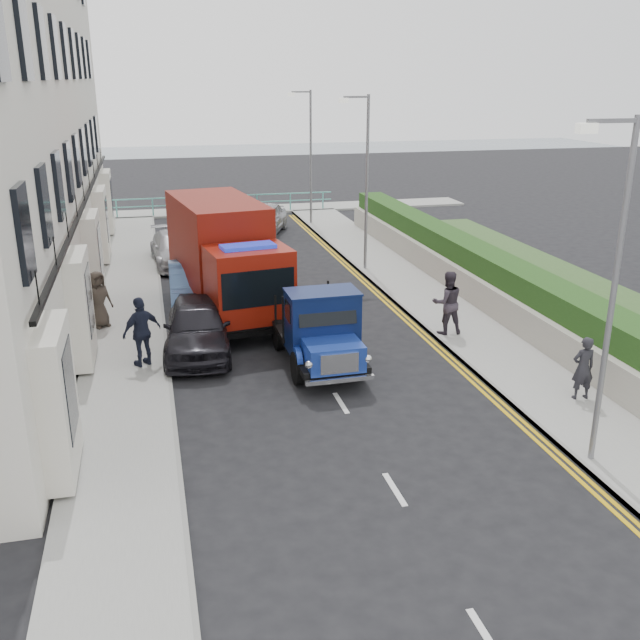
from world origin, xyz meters
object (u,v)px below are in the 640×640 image
(lamp_near, at_px, (610,279))
(lamp_mid, at_px, (364,173))
(bedford_lorry, at_px, (321,334))
(red_lorry, at_px, (224,255))
(lamp_far, at_px, (308,150))
(pedestrian_east_near, at_px, (583,368))
(parked_car_front, at_px, (198,326))

(lamp_near, relative_size, lamp_mid, 1.00)
(lamp_mid, distance_m, bedford_lorry, 11.05)
(red_lorry, bearing_deg, lamp_far, 58.26)
(lamp_far, bearing_deg, bedford_lorry, -101.83)
(red_lorry, xyz_separation_m, pedestrian_east_near, (7.65, -9.18, -1.08))
(pedestrian_east_near, bearing_deg, red_lorry, -48.27)
(parked_car_front, height_order, pedestrian_east_near, pedestrian_east_near)
(lamp_mid, height_order, bedford_lorry, lamp_mid)
(lamp_mid, xyz_separation_m, bedford_lorry, (-4.15, -9.81, -2.96))
(lamp_far, bearing_deg, pedestrian_east_near, -86.19)
(lamp_near, xyz_separation_m, bedford_lorry, (-4.15, 6.19, -2.96))
(lamp_near, relative_size, bedford_lorry, 1.45)
(lamp_mid, bearing_deg, parked_car_front, -133.71)
(pedestrian_east_near, bearing_deg, lamp_mid, -81.43)
(pedestrian_east_near, bearing_deg, lamp_near, 61.50)
(lamp_near, height_order, red_lorry, lamp_near)
(lamp_mid, relative_size, lamp_far, 1.00)
(red_lorry, bearing_deg, lamp_mid, 25.91)
(bedford_lorry, height_order, pedestrian_east_near, bedford_lorry)
(lamp_far, xyz_separation_m, pedestrian_east_near, (1.56, -23.35, -3.07))
(lamp_near, relative_size, parked_car_front, 1.51)
(lamp_far, relative_size, pedestrian_east_near, 4.36)
(lamp_mid, relative_size, parked_car_front, 1.51)
(lamp_mid, bearing_deg, pedestrian_east_near, -83.35)
(lamp_near, xyz_separation_m, red_lorry, (-6.10, 11.83, -2.00))
(lamp_near, relative_size, red_lorry, 0.94)
(bedford_lorry, bearing_deg, lamp_far, 77.39)
(lamp_far, distance_m, parked_car_front, 19.36)
(parked_car_front, bearing_deg, lamp_near, -43.23)
(lamp_far, height_order, red_lorry, lamp_far)
(lamp_mid, distance_m, pedestrian_east_near, 13.79)
(lamp_far, bearing_deg, lamp_near, -90.00)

